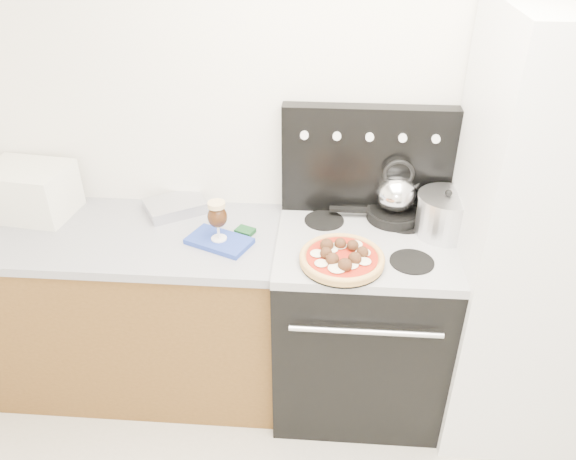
# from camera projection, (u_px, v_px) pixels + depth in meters

# --- Properties ---
(room_shell) EXTENTS (3.52, 3.01, 2.52)m
(room_shell) POSITION_uv_depth(u_px,v_px,m) (359.00, 315.00, 1.49)
(room_shell) COLOR beige
(room_shell) RESTS_ON ground
(base_cabinet) EXTENTS (1.45, 0.60, 0.86)m
(base_cabinet) POSITION_uv_depth(u_px,v_px,m) (132.00, 312.00, 2.76)
(base_cabinet) COLOR brown
(base_cabinet) RESTS_ON ground
(countertop) EXTENTS (1.48, 0.63, 0.04)m
(countertop) POSITION_uv_depth(u_px,v_px,m) (117.00, 235.00, 2.52)
(countertop) COLOR #94949F
(countertop) RESTS_ON base_cabinet
(stove_body) EXTENTS (0.76, 0.65, 0.88)m
(stove_body) POSITION_uv_depth(u_px,v_px,m) (358.00, 325.00, 2.66)
(stove_body) COLOR black
(stove_body) RESTS_ON ground
(cooktop) EXTENTS (0.76, 0.65, 0.04)m
(cooktop) POSITION_uv_depth(u_px,v_px,m) (365.00, 244.00, 2.42)
(cooktop) COLOR #ADADB2
(cooktop) RESTS_ON stove_body
(backguard) EXTENTS (0.76, 0.08, 0.50)m
(backguard) POSITION_uv_depth(u_px,v_px,m) (367.00, 160.00, 2.51)
(backguard) COLOR black
(backguard) RESTS_ON cooktop
(fridge) EXTENTS (0.64, 0.68, 1.90)m
(fridge) POSITION_uv_depth(u_px,v_px,m) (536.00, 244.00, 2.33)
(fridge) COLOR silver
(fridge) RESTS_ON ground
(toaster_oven) EXTENTS (0.40, 0.32, 0.23)m
(toaster_oven) POSITION_uv_depth(u_px,v_px,m) (29.00, 191.00, 2.59)
(toaster_oven) COLOR silver
(toaster_oven) RESTS_ON countertop
(foil_sheet) EXTENTS (0.33, 0.31, 0.05)m
(foil_sheet) POSITION_uv_depth(u_px,v_px,m) (176.00, 206.00, 2.65)
(foil_sheet) COLOR white
(foil_sheet) RESTS_ON countertop
(oven_mitt) EXTENTS (0.31, 0.25, 0.02)m
(oven_mitt) POSITION_uv_depth(u_px,v_px,m) (219.00, 241.00, 2.42)
(oven_mitt) COLOR #243BA2
(oven_mitt) RESTS_ON countertop
(beer_glass) EXTENTS (0.10, 0.10, 0.18)m
(beer_glass) POSITION_uv_depth(u_px,v_px,m) (218.00, 221.00, 2.36)
(beer_glass) COLOR black
(beer_glass) RESTS_ON oven_mitt
(pizza_pan) EXTENTS (0.40, 0.40, 0.01)m
(pizza_pan) POSITION_uv_depth(u_px,v_px,m) (342.00, 263.00, 2.26)
(pizza_pan) COLOR black
(pizza_pan) RESTS_ON cooktop
(pizza) EXTENTS (0.38, 0.38, 0.05)m
(pizza) POSITION_uv_depth(u_px,v_px,m) (342.00, 257.00, 2.24)
(pizza) COLOR gold
(pizza) RESTS_ON pizza_pan
(skillet) EXTENTS (0.25, 0.25, 0.04)m
(skillet) POSITION_uv_depth(u_px,v_px,m) (394.00, 214.00, 2.55)
(skillet) COLOR black
(skillet) RESTS_ON cooktop
(tea_kettle) EXTENTS (0.21, 0.21, 0.21)m
(tea_kettle) POSITION_uv_depth(u_px,v_px,m) (397.00, 190.00, 2.49)
(tea_kettle) COLOR silver
(tea_kettle) RESTS_ON skillet
(stock_pot) EXTENTS (0.29, 0.29, 0.18)m
(stock_pot) POSITION_uv_depth(u_px,v_px,m) (445.00, 216.00, 2.41)
(stock_pot) COLOR silver
(stock_pot) RESTS_ON cooktop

